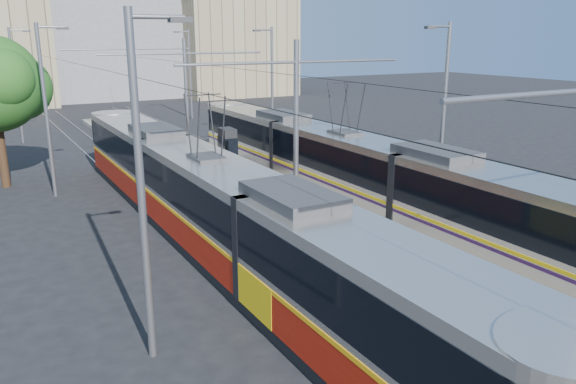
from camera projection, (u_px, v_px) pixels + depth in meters
ground at (443, 316)px, 15.40m from camera, size 160.00×160.00×0.00m
platform at (210, 179)px, 29.60m from camera, size 4.00×50.00×0.30m
tactile_strip_left at (183, 179)px, 28.87m from camera, size 0.70×50.00×0.01m
tactile_strip_right at (235, 173)px, 30.25m from camera, size 0.70×50.00×0.01m
rails at (210, 181)px, 29.64m from camera, size 8.71×70.00×0.03m
tram_left at (208, 202)px, 19.95m from camera, size 2.43×29.81×5.50m
tram_right at (344, 166)px, 24.92m from camera, size 2.43×27.80×5.50m
catenary at (229, 101)px, 26.05m from camera, size 9.20×70.00×7.00m
street_lamps at (181, 95)px, 31.87m from camera, size 15.18×38.22×8.00m
shelter at (228, 152)px, 29.02m from camera, size 0.79×1.20×2.56m
building_centre at (111, 35)px, 69.86m from camera, size 18.36×14.28×14.95m
building_right at (233, 44)px, 71.77m from camera, size 14.28×10.20×12.91m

